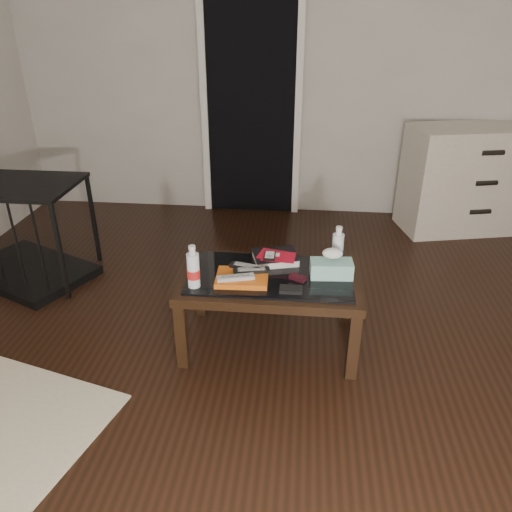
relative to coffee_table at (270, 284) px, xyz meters
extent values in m
plane|color=black|center=(0.06, -0.35, -0.40)|extent=(5.00, 5.00, 0.00)
plane|color=beige|center=(0.06, 2.15, 0.95)|extent=(5.00, 0.00, 5.00)
cube|color=black|center=(-0.34, 2.12, 0.60)|extent=(0.80, 0.05, 2.00)
cube|color=silver|center=(-0.76, 2.09, 0.60)|extent=(0.06, 0.04, 2.04)
cube|color=silver|center=(0.08, 2.09, 0.60)|extent=(0.06, 0.04, 2.04)
cube|color=black|center=(-0.46, -0.26, -0.20)|extent=(0.06, 0.06, 0.40)
cube|color=black|center=(0.46, -0.26, -0.20)|extent=(0.06, 0.06, 0.40)
cube|color=black|center=(-0.46, 0.26, -0.20)|extent=(0.06, 0.06, 0.40)
cube|color=black|center=(0.46, 0.26, -0.20)|extent=(0.06, 0.06, 0.40)
cube|color=black|center=(0.00, 0.00, 0.03)|extent=(1.00, 0.60, 0.05)
cube|color=black|center=(0.00, 0.00, 0.06)|extent=(0.90, 0.50, 0.01)
cube|color=beige|center=(1.64, 1.88, 0.05)|extent=(1.28, 0.75, 0.90)
cylinder|color=black|center=(1.64, 1.62, -0.15)|extent=(0.18, 0.08, 0.04)
cylinder|color=black|center=(1.64, 1.62, 0.10)|extent=(0.18, 0.08, 0.04)
cylinder|color=black|center=(1.64, 1.62, 0.35)|extent=(0.18, 0.08, 0.04)
cube|color=black|center=(-1.84, 0.64, -0.37)|extent=(1.07, 0.92, 0.06)
cube|color=black|center=(-1.84, 0.64, 0.30)|extent=(1.07, 0.92, 0.02)
cube|color=black|center=(-1.41, 0.36, -0.05)|extent=(0.03, 0.03, 0.70)
cube|color=black|center=(-1.41, 0.92, -0.05)|extent=(0.03, 0.03, 0.70)
cube|color=#CF5A13|center=(-0.15, -0.08, 0.08)|extent=(0.29, 0.22, 0.03)
cube|color=#A4A4A8|center=(-0.18, -0.12, 0.11)|extent=(0.21, 0.10, 0.02)
cube|color=black|center=(-0.10, -0.04, 0.11)|extent=(0.21, 0.09, 0.02)
cube|color=black|center=(-0.13, 0.00, 0.11)|extent=(0.21, 0.10, 0.02)
cube|color=black|center=(0.02, 0.16, 0.09)|extent=(0.29, 0.26, 0.05)
cube|color=#AF0B20|center=(0.02, 0.14, 0.11)|extent=(0.22, 0.18, 0.01)
cube|color=black|center=(-0.01, 0.11, 0.12)|extent=(0.06, 0.10, 0.02)
cube|color=black|center=(0.15, -0.04, 0.08)|extent=(0.10, 0.08, 0.02)
cube|color=black|center=(0.12, -0.17, 0.07)|extent=(0.12, 0.07, 0.02)
cylinder|color=white|center=(-0.39, -0.17, 0.18)|extent=(0.07, 0.07, 0.24)
cylinder|color=white|center=(0.37, 0.15, 0.18)|extent=(0.07, 0.07, 0.24)
cube|color=teal|center=(0.33, 0.02, 0.11)|extent=(0.24, 0.14, 0.09)
camera|label=1|loc=(0.16, -2.41, 1.42)|focal=35.00mm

